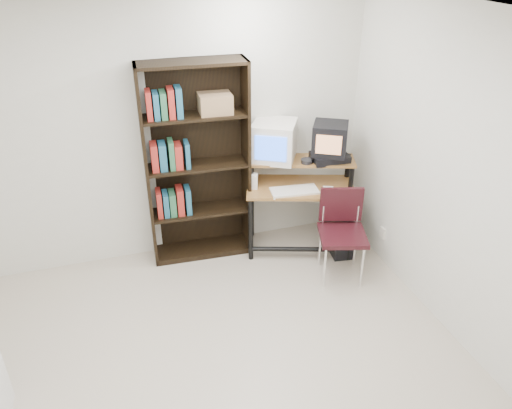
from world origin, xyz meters
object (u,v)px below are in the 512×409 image
object	(u,v)px
computer_desk	(300,191)
crt_monitor	(274,141)
pc_tower	(339,232)
school_chair	(342,225)
crt_tv	(330,139)
bookshelf	(196,163)

from	to	relation	value
computer_desk	crt_monitor	bearing A→B (deg)	154.99
pc_tower	school_chair	world-z (taller)	school_chair
crt_tv	computer_desk	bearing A→B (deg)	-151.19
crt_monitor	school_chair	size ratio (longest dim) A/B	0.64
pc_tower	school_chair	size ratio (longest dim) A/B	0.52
bookshelf	school_chair	bearing A→B (deg)	-29.55
crt_tv	pc_tower	distance (m)	1.02
school_chair	bookshelf	size ratio (longest dim) A/B	0.43
crt_monitor	pc_tower	size ratio (longest dim) A/B	1.25
crt_tv	school_chair	xyz separation A→B (m)	(-0.08, -0.54, -0.67)
crt_monitor	crt_tv	distance (m)	0.55
crt_tv	school_chair	bearing A→B (deg)	-68.45
computer_desk	school_chair	xyz separation A→B (m)	(0.22, -0.54, -0.14)
computer_desk	crt_monitor	distance (m)	0.58
pc_tower	bookshelf	size ratio (longest dim) A/B	0.22
computer_desk	school_chair	size ratio (longest dim) A/B	1.38
crt_tv	pc_tower	xyz separation A→B (m)	(0.09, -0.19, -1.00)
pc_tower	computer_desk	bearing A→B (deg)	161.52
crt_monitor	bookshelf	xyz separation A→B (m)	(-0.79, 0.04, -0.14)
crt_monitor	computer_desk	bearing A→B (deg)	-14.08
crt_monitor	school_chair	bearing A→B (deg)	-30.69
crt_tv	school_chair	distance (m)	0.86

